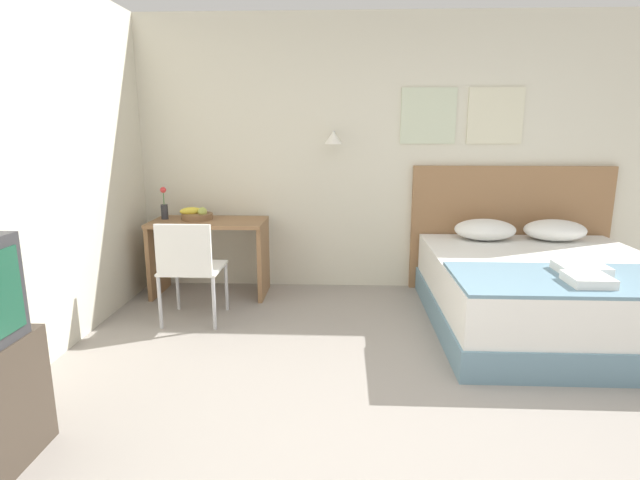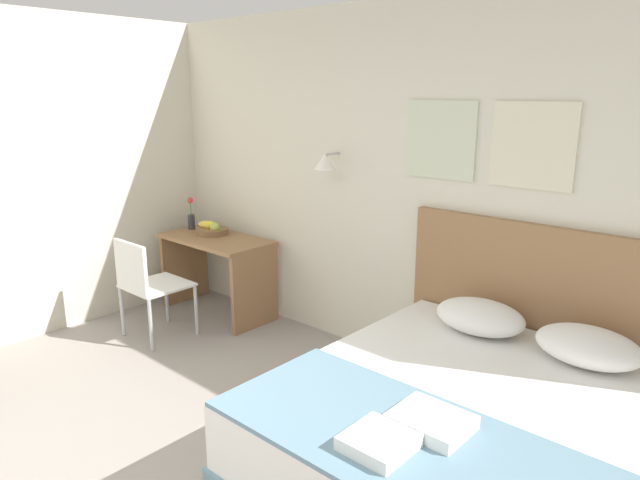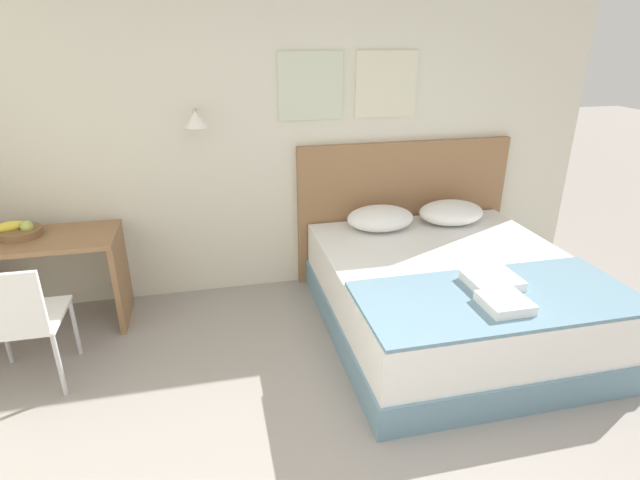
{
  "view_description": "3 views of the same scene",
  "coord_description": "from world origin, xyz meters",
  "px_view_note": "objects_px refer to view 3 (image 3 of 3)",
  "views": [
    {
      "loc": [
        -0.47,
        -2.27,
        1.58
      ],
      "look_at": [
        -0.63,
        1.51,
        0.73
      ],
      "focal_mm": 28.0,
      "sensor_mm": 36.0,
      "label": 1
    },
    {
      "loc": [
        2.34,
        -0.78,
        2.01
      ],
      "look_at": [
        -0.03,
        1.87,
        1.09
      ],
      "focal_mm": 32.0,
      "sensor_mm": 36.0,
      "label": 2
    },
    {
      "loc": [
        -0.49,
        -1.34,
        2.09
      ],
      "look_at": [
        0.21,
        1.72,
        0.78
      ],
      "focal_mm": 28.0,
      "sensor_mm": 36.0,
      "label": 3
    }
  ],
  "objects_px": {
    "headboard": "(403,210)",
    "folded_towel_near_foot": "(492,281)",
    "desk": "(44,266)",
    "bed": "(451,296)",
    "pillow_left": "(380,218)",
    "desk_chair": "(15,318)",
    "throw_blanket": "(498,297)",
    "folded_towel_mid_bed": "(505,303)",
    "fruit_bowl": "(19,231)",
    "pillow_right": "(451,212)"
  },
  "relations": [
    {
      "from": "headboard",
      "to": "folded_towel_near_foot",
      "type": "bearing_deg",
      "value": -88.66
    },
    {
      "from": "folded_towel_near_foot",
      "to": "desk",
      "type": "height_order",
      "value": "desk"
    },
    {
      "from": "bed",
      "to": "folded_towel_near_foot",
      "type": "height_order",
      "value": "folded_towel_near_foot"
    },
    {
      "from": "pillow_left",
      "to": "desk_chair",
      "type": "relative_size",
      "value": 0.65
    },
    {
      "from": "bed",
      "to": "throw_blanket",
      "type": "bearing_deg",
      "value": -90.0
    },
    {
      "from": "folded_towel_mid_bed",
      "to": "desk",
      "type": "bearing_deg",
      "value": 153.74
    },
    {
      "from": "bed",
      "to": "throw_blanket",
      "type": "relative_size",
      "value": 1.12
    },
    {
      "from": "bed",
      "to": "throw_blanket",
      "type": "height_order",
      "value": "throw_blanket"
    },
    {
      "from": "folded_towel_near_foot",
      "to": "desk_chair",
      "type": "relative_size",
      "value": 0.38
    },
    {
      "from": "pillow_left",
      "to": "fruit_bowl",
      "type": "distance_m",
      "value": 2.73
    },
    {
      "from": "pillow_left",
      "to": "folded_towel_mid_bed",
      "type": "height_order",
      "value": "pillow_left"
    },
    {
      "from": "folded_towel_near_foot",
      "to": "desk",
      "type": "distance_m",
      "value": 3.17
    },
    {
      "from": "folded_towel_near_foot",
      "to": "desk_chair",
      "type": "xyz_separation_m",
      "value": [
        -2.92,
        0.38,
        -0.11
      ]
    },
    {
      "from": "desk",
      "to": "pillow_right",
      "type": "bearing_deg",
      "value": 0.26
    },
    {
      "from": "throw_blanket",
      "to": "desk",
      "type": "height_order",
      "value": "desk"
    },
    {
      "from": "fruit_bowl",
      "to": "folded_towel_mid_bed",
      "type": "bearing_deg",
      "value": -26.12
    },
    {
      "from": "bed",
      "to": "desk_chair",
      "type": "distance_m",
      "value": 2.9
    },
    {
      "from": "bed",
      "to": "fruit_bowl",
      "type": "distance_m",
      "value": 3.18
    },
    {
      "from": "headboard",
      "to": "pillow_right",
      "type": "distance_m",
      "value": 0.43
    },
    {
      "from": "desk",
      "to": "fruit_bowl",
      "type": "xyz_separation_m",
      "value": [
        -0.13,
        0.05,
        0.27
      ]
    },
    {
      "from": "headboard",
      "to": "pillow_left",
      "type": "xyz_separation_m",
      "value": [
        -0.32,
        -0.29,
        0.05
      ]
    },
    {
      "from": "folded_towel_mid_bed",
      "to": "throw_blanket",
      "type": "bearing_deg",
      "value": 71.32
    },
    {
      "from": "folded_towel_near_foot",
      "to": "fruit_bowl",
      "type": "xyz_separation_m",
      "value": [
        -3.08,
        1.2,
        0.15
      ]
    },
    {
      "from": "folded_towel_mid_bed",
      "to": "fruit_bowl",
      "type": "bearing_deg",
      "value": 153.88
    },
    {
      "from": "throw_blanket",
      "to": "fruit_bowl",
      "type": "height_order",
      "value": "fruit_bowl"
    },
    {
      "from": "folded_towel_mid_bed",
      "to": "desk_chair",
      "type": "height_order",
      "value": "desk_chair"
    },
    {
      "from": "headboard",
      "to": "desk",
      "type": "xyz_separation_m",
      "value": [
        -2.92,
        -0.3,
        -0.11
      ]
    },
    {
      "from": "bed",
      "to": "folded_towel_near_foot",
      "type": "relative_size",
      "value": 6.01
    },
    {
      "from": "pillow_right",
      "to": "desk_chair",
      "type": "height_order",
      "value": "desk_chair"
    },
    {
      "from": "fruit_bowl",
      "to": "pillow_right",
      "type": "bearing_deg",
      "value": -0.67
    },
    {
      "from": "headboard",
      "to": "folded_towel_near_foot",
      "type": "distance_m",
      "value": 1.45
    },
    {
      "from": "headboard",
      "to": "pillow_left",
      "type": "height_order",
      "value": "headboard"
    },
    {
      "from": "bed",
      "to": "pillow_left",
      "type": "xyz_separation_m",
      "value": [
        -0.32,
        0.72,
        0.38
      ]
    },
    {
      "from": "pillow_right",
      "to": "folded_towel_near_foot",
      "type": "relative_size",
      "value": 1.71
    },
    {
      "from": "fruit_bowl",
      "to": "headboard",
      "type": "bearing_deg",
      "value": 4.68
    },
    {
      "from": "headboard",
      "to": "fruit_bowl",
      "type": "relative_size",
      "value": 6.1
    },
    {
      "from": "bed",
      "to": "fruit_bowl",
      "type": "relative_size",
      "value": 6.22
    },
    {
      "from": "headboard",
      "to": "pillow_right",
      "type": "xyz_separation_m",
      "value": [
        0.32,
        -0.29,
        0.05
      ]
    },
    {
      "from": "pillow_left",
      "to": "folded_towel_mid_bed",
      "type": "bearing_deg",
      "value": -79.18
    },
    {
      "from": "throw_blanket",
      "to": "desk",
      "type": "xyz_separation_m",
      "value": [
        -2.92,
        1.28,
        -0.07
      ]
    },
    {
      "from": "headboard",
      "to": "pillow_right",
      "type": "height_order",
      "value": "headboard"
    },
    {
      "from": "bed",
      "to": "pillow_right",
      "type": "xyz_separation_m",
      "value": [
        0.32,
        0.72,
        0.38
      ]
    },
    {
      "from": "headboard",
      "to": "desk",
      "type": "height_order",
      "value": "headboard"
    },
    {
      "from": "pillow_right",
      "to": "folded_towel_mid_bed",
      "type": "bearing_deg",
      "value": -104.36
    },
    {
      "from": "headboard",
      "to": "throw_blanket",
      "type": "bearing_deg",
      "value": -90.0
    },
    {
      "from": "desk",
      "to": "bed",
      "type": "bearing_deg",
      "value": -13.66
    },
    {
      "from": "pillow_right",
      "to": "desk_chair",
      "type": "relative_size",
      "value": 0.65
    },
    {
      "from": "pillow_left",
      "to": "pillow_right",
      "type": "height_order",
      "value": "same"
    },
    {
      "from": "throw_blanket",
      "to": "desk_chair",
      "type": "distance_m",
      "value": 2.94
    },
    {
      "from": "throw_blanket",
      "to": "desk_chair",
      "type": "xyz_separation_m",
      "value": [
        -2.89,
        0.52,
        -0.06
      ]
    }
  ]
}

